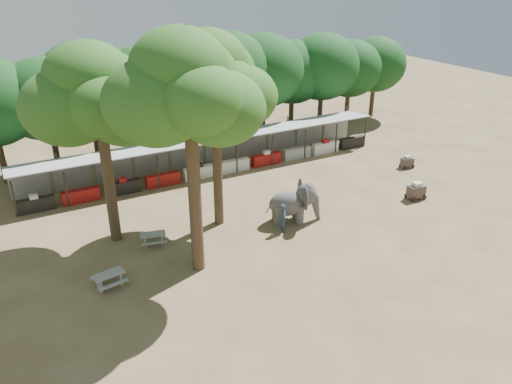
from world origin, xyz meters
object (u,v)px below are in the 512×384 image
cart_back (407,162)px  picnic_table_far (153,237)px  handler (283,218)px  picnic_table_near (109,278)px  yard_tree_left (94,97)px  elephant (294,203)px  yard_tree_back (211,82)px  yard_tree_center (184,91)px  cart_front (416,191)px

cart_back → picnic_table_far: bearing=-164.6°
handler → cart_back: 14.13m
cart_back → picnic_table_near: bearing=-158.6°
yard_tree_left → handler: 12.26m
elephant → cart_back: elephant is taller
yard_tree_back → handler: yard_tree_back is taller
cart_back → yard_tree_center: bearing=-155.3°
elephant → cart_back: 12.78m
yard_tree_center → picnic_table_far: 9.39m
handler → yard_tree_back: bearing=66.3°
yard_tree_center → picnic_table_near: size_ratio=7.17×
elephant → yard_tree_back: bearing=172.4°
yard_tree_left → picnic_table_near: yard_tree_left is taller
picnic_table_near → yard_tree_back: bearing=17.3°
yard_tree_left → cart_back: size_ratio=10.02×
yard_tree_center → picnic_table_far: size_ratio=7.38×
yard_tree_back → cart_front: (13.05, -3.41, -7.95)m
yard_tree_left → picnic_table_far: bearing=-45.3°
yard_tree_center → yard_tree_back: size_ratio=1.06×
yard_tree_left → elephant: yard_tree_left is taller
cart_back → handler: bearing=-153.4°
cart_front → picnic_table_far: bearing=176.9°
yard_tree_left → picnic_table_near: bearing=-105.8°
yard_tree_back → picnic_table_near: yard_tree_back is taller
picnic_table_far → cart_front: size_ratio=1.26×
handler → picnic_table_far: bearing=94.4°
yard_tree_center → elephant: (7.21, 1.79, -7.96)m
handler → picnic_table_far: handler is taller
picnic_table_far → yard_tree_left: bearing=147.5°
yard_tree_left → elephant: size_ratio=3.28×
yard_tree_center → handler: size_ratio=6.98×
yard_tree_left → picnic_table_near: 9.11m
yard_tree_left → handler: yard_tree_left is taller
yard_tree_left → cart_back: (22.55, 0.04, -7.72)m
yard_tree_left → picnic_table_far: 8.16m
yard_tree_left → yard_tree_back: (6.00, -1.00, 0.34)m
cart_front → cart_back: bearing=57.3°
handler → cart_back: handler is taller
picnic_table_near → picnic_table_far: (3.12, 2.84, -0.03)m
picnic_table_near → picnic_table_far: size_ratio=1.03×
elephant → picnic_table_near: size_ratio=2.00×
elephant → yard_tree_left: bearing=-177.4°
elephant → cart_front: (8.84, -1.19, -0.66)m
yard_tree_center → handler: yard_tree_center is taller
elephant → cart_front: elephant is taller
yard_tree_center → yard_tree_back: bearing=53.1°
elephant → cart_back: bearing=34.9°
yard_tree_left → elephant: (10.21, -3.21, -6.95)m
picnic_table_far → cart_back: size_ratio=1.48×
yard_tree_left → yard_tree_center: 5.92m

